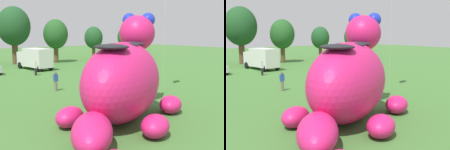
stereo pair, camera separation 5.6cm
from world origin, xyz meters
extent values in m
plane|color=#427533|center=(0.00, 0.00, 0.00)|extent=(160.00, 160.00, 0.00)
ellipsoid|color=#E01E6B|center=(1.16, -0.03, 2.30)|extent=(9.08, 7.85, 4.60)
ellipsoid|color=#E01E6B|center=(4.08, 1.85, 5.09)|extent=(3.56, 3.48, 2.43)
sphere|color=#1E33CC|center=(4.02, 2.61, 6.00)|extent=(0.97, 0.97, 0.97)
sphere|color=#1E33CC|center=(4.74, 1.48, 6.00)|extent=(0.97, 0.97, 0.97)
ellipsoid|color=black|center=(2.70, 0.96, 4.41)|extent=(2.23, 2.34, 0.31)
ellipsoid|color=black|center=(1.16, -0.03, 4.41)|extent=(2.23, 2.34, 0.31)
ellipsoid|color=black|center=(-0.56, -1.13, 4.41)|extent=(2.23, 2.34, 0.31)
ellipsoid|color=#E01E6B|center=(1.67, 3.33, 0.56)|extent=(2.41, 2.24, 1.12)
ellipsoid|color=#E01E6B|center=(4.43, -0.96, 0.56)|extent=(2.41, 2.24, 1.12)
ellipsoid|color=#E01E6B|center=(-2.00, 0.73, 0.56)|extent=(2.41, 2.24, 1.12)
ellipsoid|color=#E01E6B|center=(0.54, -3.22, 0.56)|extent=(2.41, 2.24, 1.12)
ellipsoid|color=#E01E6B|center=(-2.80, -2.57, 0.80)|extent=(3.69, 4.04, 1.61)
cylinder|color=black|center=(1.04, 22.70, 0.32)|extent=(0.27, 0.65, 0.64)
cube|color=silver|center=(6.14, 27.12, 1.40)|extent=(2.17, 1.99, 1.90)
cube|color=silver|center=(6.46, 23.94, 1.70)|extent=(2.55, 4.79, 2.50)
cylinder|color=black|center=(5.15, 27.03, 0.45)|extent=(0.37, 0.92, 0.90)
cylinder|color=black|center=(7.14, 27.22, 0.45)|extent=(0.37, 0.92, 0.90)
cylinder|color=black|center=(5.57, 22.23, 0.45)|extent=(0.37, 0.92, 0.90)
cylinder|color=black|center=(7.66, 22.44, 0.45)|extent=(0.37, 0.92, 0.90)
cylinder|color=brown|center=(6.71, 33.09, 1.63)|extent=(0.93, 0.93, 3.25)
ellipsoid|color=#1E4C23|center=(6.71, 33.09, 6.11)|extent=(5.20, 5.20, 6.24)
cylinder|color=brown|center=(12.96, 30.92, 1.29)|extent=(0.73, 0.73, 2.57)
ellipsoid|color=#235623|center=(12.96, 30.92, 4.83)|extent=(4.11, 4.11, 4.94)
cylinder|color=brown|center=(21.68, 32.26, 1.09)|extent=(0.63, 0.63, 2.19)
ellipsoid|color=#1E4C23|center=(21.68, 32.26, 4.12)|extent=(3.50, 3.50, 4.20)
cylinder|color=brown|center=(28.18, 30.14, 1.11)|extent=(0.64, 0.64, 2.23)
ellipsoid|color=#235623|center=(28.18, 30.14, 4.19)|extent=(3.56, 3.56, 4.28)
cylinder|color=#726656|center=(1.89, 9.83, 0.44)|extent=(0.26, 0.26, 0.88)
cube|color=#2D4CA5|center=(1.89, 9.83, 1.18)|extent=(0.38, 0.22, 0.60)
sphere|color=brown|center=(1.89, 9.83, 1.60)|extent=(0.22, 0.22, 0.22)
cylinder|color=black|center=(4.24, 19.54, 0.44)|extent=(0.26, 0.26, 0.88)
cube|color=white|center=(4.24, 19.54, 1.18)|extent=(0.38, 0.22, 0.60)
sphere|color=tan|center=(4.24, 19.54, 1.60)|extent=(0.22, 0.22, 0.22)
cylinder|color=#726656|center=(8.43, 4.95, 0.44)|extent=(0.26, 0.26, 0.88)
cube|color=black|center=(8.43, 4.95, 1.18)|extent=(0.38, 0.22, 0.60)
sphere|color=#9E7051|center=(8.43, 4.95, 1.60)|extent=(0.22, 0.22, 0.22)
cylinder|color=brown|center=(8.29, 3.03, 0.07)|extent=(0.06, 0.06, 0.15)
cylinder|color=silver|center=(8.29, 3.03, 5.40)|extent=(0.01, 0.01, 10.49)
camera|label=1|loc=(-9.46, -12.29, 5.15)|focal=45.00mm
camera|label=2|loc=(-9.41, -12.32, 5.15)|focal=45.00mm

